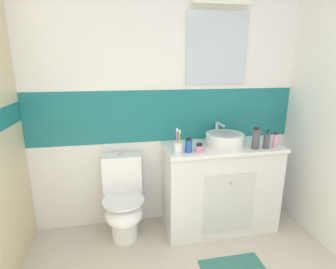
# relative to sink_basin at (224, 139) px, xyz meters

# --- Properties ---
(wall_back_tiled) EXTENTS (3.20, 0.20, 2.50)m
(wall_back_tiled) POSITION_rel_sink_basin_xyz_m (-0.49, 0.30, 0.35)
(wall_back_tiled) COLOR white
(wall_back_tiled) RESTS_ON ground_plane
(vanity_cabinet) EXTENTS (1.09, 0.51, 0.85)m
(vanity_cabinet) POSITION_rel_sink_basin_xyz_m (-0.02, 0.01, -0.48)
(vanity_cabinet) COLOR silver
(vanity_cabinet) RESTS_ON ground_plane
(sink_basin) EXTENTS (0.35, 0.39, 0.19)m
(sink_basin) POSITION_rel_sink_basin_xyz_m (0.00, 0.00, 0.00)
(sink_basin) COLOR white
(sink_basin) RESTS_ON vanity_cabinet
(toilet) EXTENTS (0.37, 0.50, 0.78)m
(toilet) POSITION_rel_sink_basin_xyz_m (-0.96, 0.01, -0.55)
(toilet) COLOR white
(toilet) RESTS_ON ground_plane
(toothbrush_cup) EXTENTS (0.07, 0.07, 0.22)m
(toothbrush_cup) POSITION_rel_sink_basin_xyz_m (-0.48, -0.17, -0.00)
(toothbrush_cup) COLOR white
(toothbrush_cup) RESTS_ON vanity_cabinet
(soap_dispenser) EXTENTS (0.06, 0.06, 0.17)m
(soap_dispenser) POSITION_rel_sink_basin_xyz_m (0.33, -0.17, 0.01)
(soap_dispenser) COLOR #4C4C51
(soap_dispenser) RESTS_ON vanity_cabinet
(shampoo_bottle_tall) EXTENTS (0.07, 0.07, 0.20)m
(shampoo_bottle_tall) POSITION_rel_sink_basin_xyz_m (0.23, -0.16, 0.03)
(shampoo_bottle_tall) COLOR #4C4C51
(shampoo_bottle_tall) RESTS_ON vanity_cabinet
(lotion_bottle_short) EXTENTS (0.06, 0.06, 0.13)m
(lotion_bottle_short) POSITION_rel_sink_basin_xyz_m (-0.38, -0.13, -0.00)
(lotion_bottle_short) COLOR #2659B2
(lotion_bottle_short) RESTS_ON vanity_cabinet
(deodorant_spray_can) EXTENTS (0.04, 0.04, 0.15)m
(deodorant_spray_can) POSITION_rel_sink_basin_xyz_m (0.42, -0.16, 0.01)
(deodorant_spray_can) COLOR pink
(deodorant_spray_can) RESTS_ON vanity_cabinet
(hair_gel_jar) EXTENTS (0.07, 0.07, 0.08)m
(hair_gel_jar) POSITION_rel_sink_basin_xyz_m (-0.29, -0.15, -0.03)
(hair_gel_jar) COLOR pink
(hair_gel_jar) RESTS_ON vanity_cabinet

